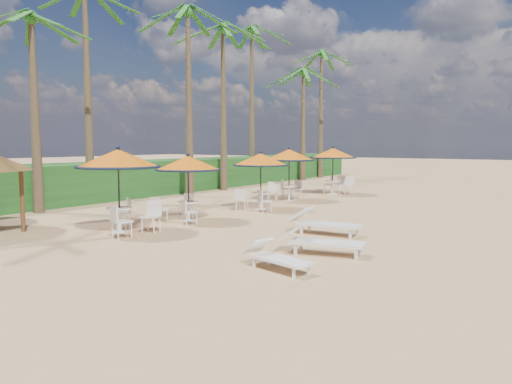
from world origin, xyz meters
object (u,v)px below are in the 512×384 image
station_1 (186,171)px  station_4 (334,159)px  station_3 (288,161)px  station_2 (260,165)px  lounger_mid (319,240)px  station_0 (120,169)px  lounger_near (275,256)px  lounger_far (322,222)px

station_1 → station_4: size_ratio=0.93×
station_4 → station_1: bearing=-91.1°
station_3 → station_2: bearing=-78.5°
station_2 → lounger_mid: (5.81, -6.08, -1.51)m
station_0 → station_1: station_0 is taller
station_1 → lounger_near: station_1 is taller
station_4 → lounger_far: station_4 is taller
station_1 → lounger_near: bearing=-33.0°
station_3 → lounger_mid: station_3 is taller
station_1 → station_2: station_2 is taller
lounger_mid → station_0: bearing=172.6°
station_0 → station_2: bearing=84.9°
lounger_far → station_3: bearing=124.0°
station_0 → lounger_near: (6.29, -1.17, -1.67)m
station_1 → station_4: 11.52m
lounger_mid → station_3: bearing=110.4°
station_0 → lounger_far: (5.23, 3.23, -1.59)m
station_3 → station_4: station_4 is taller
station_0 → station_1: size_ratio=1.11×
lounger_near → lounger_far: (-1.06, 4.39, 0.08)m
station_0 → lounger_mid: size_ratio=1.21×
lounger_near → lounger_mid: (0.12, 1.88, 0.06)m
station_0 → lounger_far: bearing=31.6°
station_3 → station_4: size_ratio=0.99×
station_4 → station_0: bearing=-91.5°
lounger_near → lounger_far: bearing=118.2°
station_1 → lounger_mid: station_1 is taller
lounger_mid → lounger_near: bearing=-107.3°
station_3 → lounger_far: (5.35, -7.10, -1.52)m
lounger_near → lounger_mid: lounger_mid is taller
station_0 → lounger_far: station_0 is taller
station_0 → lounger_far: size_ratio=1.20×
station_1 → station_2: size_ratio=0.99×
station_0 → station_3: bearing=90.6°
station_2 → lounger_far: 6.03m
lounger_far → station_4: bearing=110.6°
station_3 → lounger_near: size_ratio=1.41×
station_2 → station_4: (-0.23, 7.54, 0.04)m
station_1 → station_3: station_3 is taller
station_3 → station_1: bearing=-87.9°
station_3 → lounger_mid: size_ratio=1.17×
station_0 → station_3: station_0 is taller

